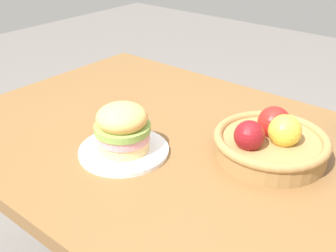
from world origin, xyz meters
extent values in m
cube|color=brown|center=(0.00, 0.00, 0.73)|extent=(1.40, 0.90, 0.04)
cylinder|color=brown|center=(-0.62, 0.37, 0.35)|extent=(0.07, 0.07, 0.71)
cylinder|color=white|center=(-0.11, -0.14, 0.76)|extent=(0.23, 0.23, 0.01)
cylinder|color=#E5BC75|center=(-0.11, -0.14, 0.78)|extent=(0.13, 0.13, 0.03)
cylinder|color=pink|center=(-0.11, -0.14, 0.80)|extent=(0.14, 0.14, 0.02)
cylinder|color=#84A84C|center=(-0.11, -0.14, 0.82)|extent=(0.14, 0.14, 0.02)
ellipsoid|color=#EAAD5D|center=(-0.11, -0.14, 0.85)|extent=(0.13, 0.13, 0.07)
cylinder|color=#9E7542|center=(0.19, 0.08, 0.78)|extent=(0.28, 0.28, 0.05)
torus|color=#9E7542|center=(0.19, 0.08, 0.80)|extent=(0.29, 0.29, 0.02)
sphere|color=gold|center=(0.21, 0.09, 0.83)|extent=(0.08, 0.08, 0.08)
sphere|color=red|center=(0.17, 0.11, 0.83)|extent=(0.08, 0.08, 0.08)
sphere|color=maroon|center=(0.16, 0.02, 0.83)|extent=(0.07, 0.07, 0.07)
camera|label=1|loc=(0.55, -0.76, 1.31)|focal=43.53mm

